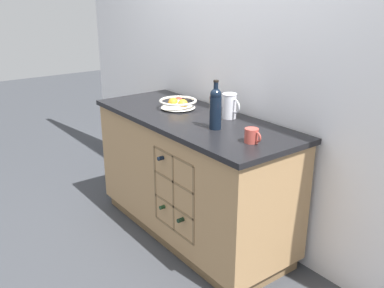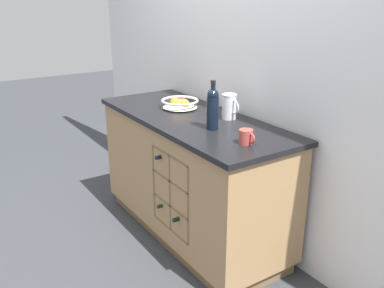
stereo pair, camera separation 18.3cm
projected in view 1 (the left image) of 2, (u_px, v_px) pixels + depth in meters
The scene contains 7 objects.
ground_plane at pixel (192, 232), 3.29m from camera, with size 14.00×14.00×0.00m, color #383A3F.
back_wall at pixel (234, 61), 3.07m from camera, with size 4.40×0.06×2.55m, color white.
kitchen_island at pixel (192, 176), 3.13m from camera, with size 1.68×0.69×0.92m.
fruit_bowl at pixel (178, 103), 3.16m from camera, with size 0.28×0.28×0.08m.
white_pitcher at pixel (230, 105), 2.91m from camera, with size 0.15×0.10×0.17m.
ceramic_mug at pixel (252, 136), 2.46m from camera, with size 0.12×0.08×0.08m.
standing_wine_bottle at pixel (216, 107), 2.67m from camera, with size 0.08×0.08×0.31m.
Camera 1 is at (2.29, -1.72, 1.75)m, focal length 40.00 mm.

